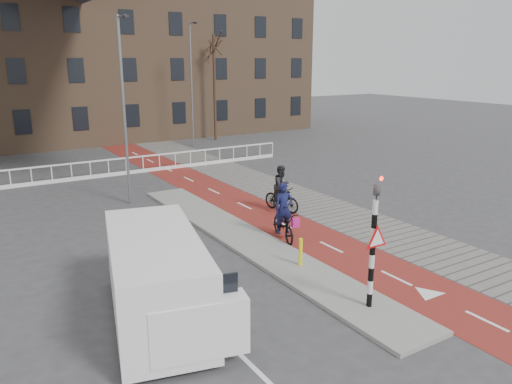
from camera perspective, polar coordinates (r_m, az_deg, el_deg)
ground at (r=15.45m, az=9.13°, el=-9.62°), size 120.00×120.00×0.00m
bike_lane at (r=24.06m, az=-3.77°, el=-0.42°), size 2.50×60.00×0.01m
sidewalk at (r=25.45m, az=1.80°, el=0.46°), size 3.00×60.00×0.01m
curb_island at (r=18.03m, az=-0.92°, el=-5.54°), size 1.80×16.00×0.12m
traffic_signal at (r=12.96m, az=13.32°, el=-5.24°), size 0.80×0.80×3.68m
bollard at (r=15.71m, az=5.11°, el=-6.83°), size 0.12×0.12×0.88m
cyclist_near at (r=18.12m, az=3.18°, el=-3.27°), size 1.24×2.15×2.10m
cyclist_far at (r=21.39m, az=2.94°, el=-0.05°), size 1.00×1.95×2.01m
van at (r=12.67m, az=-11.35°, el=-9.58°), size 3.24×5.54×2.24m
railing at (r=28.50m, az=-22.26°, el=1.53°), size 28.00×0.10×0.99m
townhouse_row at (r=43.00m, az=-24.24°, el=15.62°), size 46.00×10.00×15.90m
tree_right at (r=40.63m, az=-4.75°, el=11.72°), size 0.22×0.22×8.23m
streetlight_near at (r=22.65m, az=-14.82°, el=8.66°), size 0.12×0.12×8.16m
streetlight_right at (r=37.53m, az=-7.38°, el=11.93°), size 0.12×0.12×8.94m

